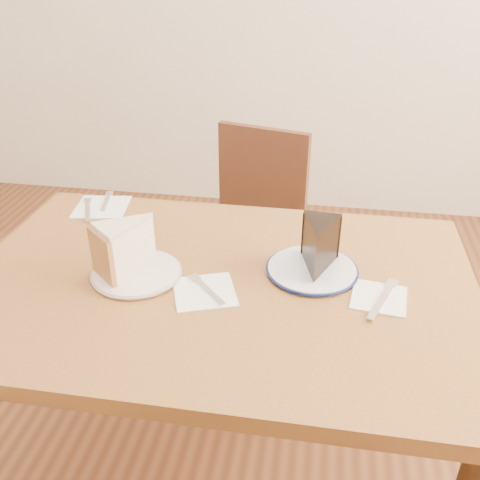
# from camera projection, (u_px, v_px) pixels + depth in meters

# --- Properties ---
(table) EXTENTS (1.20, 0.80, 0.75)m
(table) POSITION_uv_depth(u_px,v_px,m) (219.00, 313.00, 1.31)
(table) COLOR brown
(table) RESTS_ON ground
(chair_far) EXTENTS (0.52, 0.52, 0.85)m
(chair_far) POSITION_uv_depth(u_px,v_px,m) (248.00, 234.00, 2.02)
(chair_far) COLOR #351A10
(chair_far) RESTS_ON ground
(plate_cream) EXTENTS (0.20, 0.20, 0.01)m
(plate_cream) POSITION_uv_depth(u_px,v_px,m) (137.00, 273.00, 1.27)
(plate_cream) COLOR silver
(plate_cream) RESTS_ON table
(plate_navy) EXTENTS (0.21, 0.21, 0.01)m
(plate_navy) POSITION_uv_depth(u_px,v_px,m) (312.00, 270.00, 1.28)
(plate_navy) COLOR white
(plate_navy) RESTS_ON table
(carrot_cake) EXTENTS (0.16, 0.16, 0.11)m
(carrot_cake) POSITION_uv_depth(u_px,v_px,m) (130.00, 247.00, 1.25)
(carrot_cake) COLOR #F4E4C9
(carrot_cake) RESTS_ON plate_cream
(chocolate_cake) EXTENTS (0.10, 0.13, 0.11)m
(chocolate_cake) POSITION_uv_depth(u_px,v_px,m) (318.00, 249.00, 1.25)
(chocolate_cake) COLOR black
(chocolate_cake) RESTS_ON plate_navy
(napkin_cream) EXTENTS (0.17, 0.17, 0.00)m
(napkin_cream) POSITION_uv_depth(u_px,v_px,m) (205.00, 292.00, 1.21)
(napkin_cream) COLOR white
(napkin_cream) RESTS_ON table
(napkin_navy) EXTENTS (0.13, 0.13, 0.00)m
(napkin_navy) POSITION_uv_depth(u_px,v_px,m) (379.00, 298.00, 1.19)
(napkin_navy) COLOR white
(napkin_navy) RESTS_ON table
(napkin_spare) EXTENTS (0.17, 0.17, 0.00)m
(napkin_spare) POSITION_uv_depth(u_px,v_px,m) (102.00, 207.00, 1.59)
(napkin_spare) COLOR white
(napkin_spare) RESTS_ON table
(fork_cream) EXTENTS (0.11, 0.11, 0.00)m
(fork_cream) POSITION_uv_depth(u_px,v_px,m) (207.00, 289.00, 1.21)
(fork_cream) COLOR silver
(fork_cream) RESTS_ON napkin_cream
(knife_navy) EXTENTS (0.08, 0.16, 0.00)m
(knife_navy) POSITION_uv_depth(u_px,v_px,m) (382.00, 299.00, 1.18)
(knife_navy) COLOR silver
(knife_navy) RESTS_ON napkin_navy
(fork_spare) EXTENTS (0.04, 0.14, 0.00)m
(fork_spare) POSITION_uv_depth(u_px,v_px,m) (106.00, 201.00, 1.61)
(fork_spare) COLOR silver
(fork_spare) RESTS_ON napkin_spare
(knife_spare) EXTENTS (0.08, 0.15, 0.00)m
(knife_spare) POSITION_uv_depth(u_px,v_px,m) (88.00, 210.00, 1.56)
(knife_spare) COLOR silver
(knife_spare) RESTS_ON napkin_spare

